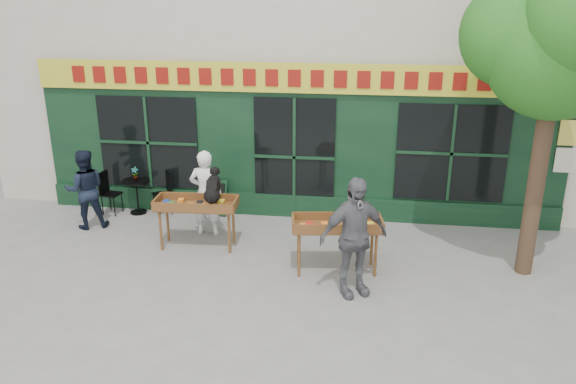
% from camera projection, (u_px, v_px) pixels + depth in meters
% --- Properties ---
extents(ground, '(80.00, 80.00, 0.00)m').
position_uv_depth(ground, '(277.00, 264.00, 10.10)').
color(ground, slate).
rests_on(ground, ground).
extents(street_tree, '(3.05, 2.90, 5.60)m').
position_uv_depth(street_tree, '(562.00, 27.00, 8.50)').
color(street_tree, '#382619').
rests_on(street_tree, ground).
extents(book_cart_center, '(1.53, 0.69, 0.99)m').
position_uv_depth(book_cart_center, '(196.00, 207.00, 10.52)').
color(book_cart_center, brown).
rests_on(book_cart_center, ground).
extents(dog, '(0.37, 0.62, 0.60)m').
position_uv_depth(dog, '(213.00, 185.00, 10.27)').
color(dog, black).
rests_on(dog, book_cart_center).
extents(woman, '(0.65, 0.45, 1.74)m').
position_uv_depth(woman, '(206.00, 193.00, 11.11)').
color(woman, white).
rests_on(woman, ground).
extents(book_cart_right, '(1.57, 0.83, 0.99)m').
position_uv_depth(book_cart_right, '(337.00, 227.00, 9.58)').
color(book_cart_right, brown).
rests_on(book_cart_right, ground).
extents(man_right, '(1.24, 0.97, 1.97)m').
position_uv_depth(man_right, '(354.00, 237.00, 8.78)').
color(man_right, '#545559').
rests_on(man_right, ground).
extents(bistro_table, '(0.60, 0.60, 0.76)m').
position_uv_depth(bistro_table, '(137.00, 190.00, 12.28)').
color(bistro_table, black).
rests_on(bistro_table, ground).
extents(bistro_chair_left, '(0.41, 0.41, 0.95)m').
position_uv_depth(bistro_chair_left, '(107.00, 189.00, 12.28)').
color(bistro_chair_left, black).
rests_on(bistro_chair_left, ground).
extents(bistro_chair_right, '(0.51, 0.51, 0.95)m').
position_uv_depth(bistro_chair_right, '(165.00, 189.00, 12.29)').
color(bistro_chair_right, black).
rests_on(bistro_chair_right, ground).
extents(potted_plant, '(0.17, 0.12, 0.29)m').
position_uv_depth(potted_plant, '(135.00, 174.00, 12.16)').
color(potted_plant, gray).
rests_on(potted_plant, bistro_table).
extents(man_left, '(1.00, 0.92, 1.65)m').
position_uv_depth(man_left, '(85.00, 189.00, 11.44)').
color(man_left, black).
rests_on(man_left, ground).
extents(chalkboard, '(0.59, 0.30, 0.79)m').
position_uv_depth(chalkboard, '(215.00, 197.00, 12.25)').
color(chalkboard, black).
rests_on(chalkboard, ground).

